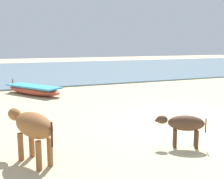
% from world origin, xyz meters
% --- Properties ---
extents(ground, '(80.00, 80.00, 0.00)m').
position_xyz_m(ground, '(0.00, 0.00, 0.00)').
color(ground, '#CCB789').
extents(sea_water, '(60.00, 20.00, 0.08)m').
position_xyz_m(sea_water, '(0.00, 18.17, 0.04)').
color(sea_water, slate).
rests_on(sea_water, ground).
extents(fishing_boat_2, '(2.45, 3.16, 0.61)m').
position_xyz_m(fishing_boat_2, '(-3.53, 6.64, 0.23)').
color(fishing_boat_2, '#B74733').
rests_on(fishing_boat_2, ground).
extents(cow_adult_brown, '(0.89, 1.46, 0.99)m').
position_xyz_m(cow_adult_brown, '(-4.44, -0.71, 0.71)').
color(cow_adult_brown, brown).
rests_on(cow_adult_brown, ground).
extents(calf_near_dark, '(1.02, 0.74, 0.71)m').
position_xyz_m(calf_near_dark, '(-1.28, -1.17, 0.51)').
color(calf_near_dark, '#4C3323').
rests_on(calf_near_dark, ground).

